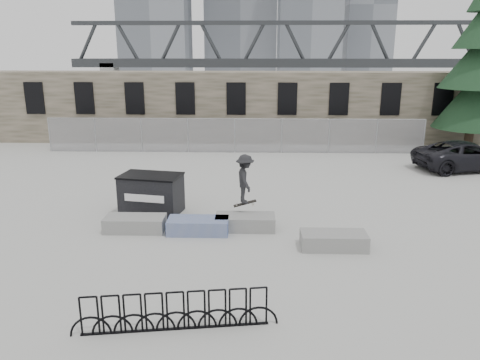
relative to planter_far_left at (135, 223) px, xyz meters
The scene contains 13 objects.
ground 2.86m from the planter_far_left, ahead, with size 120.00×120.00×0.00m, color #A4A49F.
stone_wall 16.58m from the planter_far_left, 80.05° to the left, with size 36.00×2.58×4.50m.
chainlink_fence 12.81m from the planter_far_left, 77.16° to the left, with size 22.06×0.06×2.02m.
planter_far_left is the anchor object (origin of this frame).
planter_center_left 2.14m from the planter_far_left, ahead, with size 2.00×0.90×0.49m.
planter_center_right 3.70m from the planter_far_left, ahead, with size 2.00×0.90×0.49m.
planter_offset 6.54m from the planter_far_left, 11.01° to the right, with size 2.00×0.90×0.49m.
dumpster 1.91m from the planter_far_left, 84.25° to the left, with size 2.41×1.72×1.45m.
bike_rack 6.15m from the planter_far_left, 68.03° to the right, with size 4.45×0.67×0.90m.
spruce_tree 21.91m from the planter_far_left, 38.39° to the left, with size 4.43×4.43×11.50m.
truss_bridge 56.58m from the planter_far_left, 76.85° to the left, with size 70.00×3.00×9.80m.
suv 17.11m from the planter_far_left, 30.78° to the left, with size 2.39×5.19×1.44m, color black.
skateboarder 3.98m from the planter_far_left, 11.79° to the left, with size 0.84×1.20×1.83m.
Camera 1 is at (1.11, -14.54, 5.87)m, focal length 35.00 mm.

